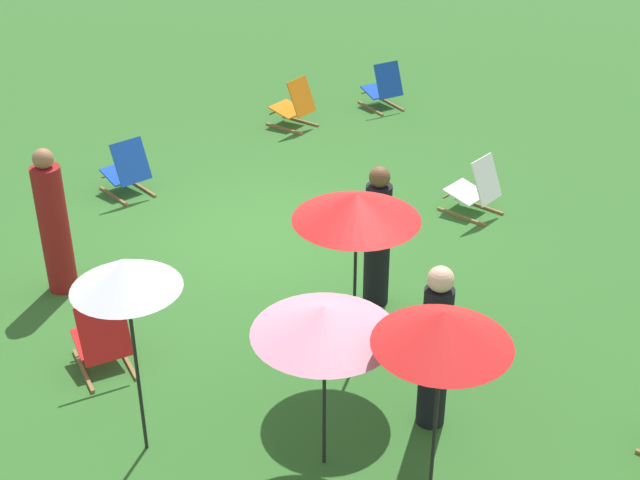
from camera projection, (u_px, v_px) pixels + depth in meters
ground_plane at (262, 238)px, 11.36m from camera, size 40.00×40.00×0.00m
deckchair_0 at (476, 189)px, 11.78m from camera, size 0.60×0.83×0.83m
deckchair_1 at (127, 170)px, 12.29m from camera, size 0.51×0.78×0.83m
deckchair_2 at (383, 88)px, 15.26m from camera, size 0.58×0.82×0.83m
deckchair_7 at (295, 106)px, 14.51m from camera, size 0.66×0.86×0.83m
deckchair_8 at (102, 339)px, 8.80m from camera, size 0.61×0.84×0.83m
umbrella_0 at (443, 328)px, 6.52m from camera, size 1.08×1.08×1.93m
umbrella_1 at (324, 320)px, 7.07m from camera, size 1.21×1.21×1.65m
umbrella_2 at (125, 274)px, 7.08m from camera, size 0.91×0.91×1.98m
umbrella_3 at (357, 207)px, 8.09m from camera, size 1.21×1.21×1.98m
person_1 at (435, 350)px, 7.89m from camera, size 0.28×0.28×1.68m
person_2 at (54, 225)px, 9.92m from camera, size 0.46×0.46×1.76m
person_3 at (377, 239)px, 9.68m from camera, size 0.41×0.41×1.67m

